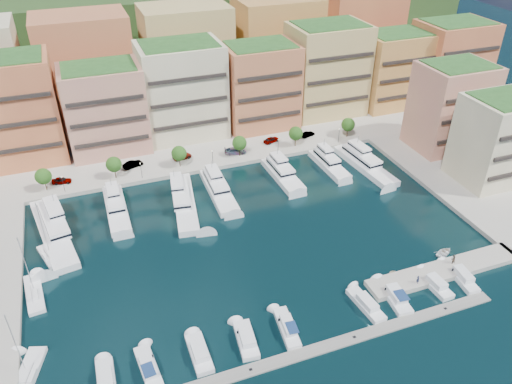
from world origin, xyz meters
The scene contains 59 objects.
ground centered at (0.00, 0.00, 0.00)m, with size 400.00×400.00×0.00m, color black.
north_quay centered at (0.00, 62.00, 0.00)m, with size 220.00×64.00×2.00m, color #9E998E.
hillside centered at (0.00, 110.00, 0.00)m, with size 240.00×40.00×58.00m, color #1D3E19.
south_pontoon centered at (-3.00, -30.00, 0.00)m, with size 72.00×2.20×0.35m, color gray.
finger_pier centered at (30.00, -22.00, 0.00)m, with size 32.00×5.00×2.00m, color #9E998E.
apartment_1 centered at (-44.00, 51.99, 14.31)m, with size 20.00×16.50×26.80m.
apartment_2 centered at (-23.00, 49.99, 12.31)m, with size 20.00×15.50×22.80m.
apartment_3 centered at (-2.00, 51.99, 13.81)m, with size 22.00×16.50×25.80m.
apartment_4 centered at (20.00, 49.99, 12.81)m, with size 20.00×15.50×23.80m.
apartment_5 centered at (42.00, 51.99, 14.31)m, with size 22.00×16.50×26.80m.
apartment_6 centered at (64.00, 49.99, 12.31)m, with size 20.00×15.50×22.80m.
apartment_7 centered at (84.00, 47.99, 13.31)m, with size 22.00×16.50×24.80m.
apartment_east_a centered at (62.00, 19.99, 12.31)m, with size 18.00×14.50×22.80m.
apartment_east_b centered at (62.00, 1.99, 11.31)m, with size 18.00×14.50×20.80m.
backblock_1 centered at (-25.00, 74.00, 16.00)m, with size 26.00×18.00×30.00m, color #B96945.
backblock_2 centered at (5.00, 74.00, 16.00)m, with size 26.00×18.00×30.00m, color tan.
backblock_3 centered at (35.00, 74.00, 16.00)m, with size 26.00×18.00×30.00m, color #CD8D4B.
backblock_4 centered at (65.00, 74.00, 16.00)m, with size 26.00×18.00×30.00m, color #D67D47.
tree_0 centered at (-40.00, 33.50, 4.74)m, with size 3.80×3.80×5.65m.
tree_1 centered at (-24.00, 33.50, 4.74)m, with size 3.80×3.80×5.65m.
tree_2 centered at (-8.00, 33.50, 4.74)m, with size 3.80×3.80×5.65m.
tree_3 centered at (8.00, 33.50, 4.74)m, with size 3.80×3.80×5.65m.
tree_4 centered at (24.00, 33.50, 4.74)m, with size 3.80×3.80×5.65m.
tree_5 centered at (40.00, 33.50, 4.74)m, with size 3.80×3.80×5.65m.
lamppost_0 centered at (-36.00, 31.20, 3.83)m, with size 0.30×0.30×4.20m.
lamppost_1 centered at (-18.00, 31.20, 3.83)m, with size 0.30×0.30×4.20m.
lamppost_2 centered at (0.00, 31.20, 3.83)m, with size 0.30×0.30×4.20m.
lamppost_3 centered at (18.00, 31.20, 3.83)m, with size 0.30×0.30×4.20m.
lamppost_4 centered at (36.00, 31.20, 3.83)m, with size 0.30×0.30×4.20m.
yacht_0 centered at (-39.09, 16.95, 1.21)m, with size 9.30×26.76×7.30m.
yacht_1 centered at (-25.64, 20.50, 1.09)m, with size 4.53×18.51×7.30m.
yacht_2 centered at (-10.82, 18.20, 1.21)m, with size 7.94×23.99×7.30m.
yacht_3 centered at (-2.09, 20.03, 1.21)m, with size 5.00×19.69×7.30m.
yacht_4 centered at (14.87, 21.25, 1.09)m, with size 5.25×16.97×7.30m.
yacht_5 centered at (28.01, 21.80, 1.21)m, with size 4.51×15.82×7.30m.
yacht_6 centered at (36.57, 18.79, 1.21)m, with size 6.67×22.62×7.30m.
cruiser_0 centered at (-32.82, -24.59, 0.55)m, with size 2.73×7.96×2.55m.
cruiser_1 centered at (-26.52, -24.62, 0.57)m, with size 3.33×8.98×2.66m.
cruiser_2 centered at (-18.58, -24.59, 0.55)m, with size 2.80×7.95×2.55m.
cruiser_3 centered at (-10.78, -24.59, 0.55)m, with size 3.63×8.05×2.55m.
cruiser_4 centered at (-3.60, -24.62, 0.57)m, with size 3.33×9.00×2.66m.
cruiser_6 centered at (11.40, -24.60, 0.55)m, with size 3.29×8.89×2.55m.
cruiser_7 centered at (17.20, -24.62, 0.57)m, with size 3.74×9.17×2.66m.
cruiser_8 centered at (25.85, -24.59, 0.55)m, with size 2.93×8.00×2.55m.
cruiser_9 centered at (31.73, -24.60, 0.55)m, with size 3.42×9.09×2.55m.
sailboat_0 centered at (-43.82, -19.27, 0.31)m, with size 5.80×10.39×13.20m.
sailboat_2 centered at (-40.05, 8.80, 0.32)m, with size 4.93×8.20×13.20m.
sailboat_1 centered at (-42.88, -1.35, 0.31)m, with size 3.81×10.68×13.20m.
tender_3 centered at (34.18, -17.10, 0.45)m, with size 1.47×1.70×0.90m, color beige.
tender_2 centered at (33.45, -17.58, 0.42)m, with size 2.90×4.07×0.84m, color white.
tender_1 centered at (20.53, -18.92, 0.42)m, with size 1.39×1.61×0.85m, color #C1B393.
car_0 centered at (-36.47, 35.52, 1.76)m, with size 1.80×4.48×1.53m, color gray.
car_1 centered at (-19.27, 37.29, 1.84)m, with size 1.77×5.08×1.68m, color gray.
car_2 centered at (-6.56, 37.28, 1.70)m, with size 2.33×5.04×1.40m, color gray.
car_3 centered at (7.31, 35.07, 1.83)m, with size 2.34×5.75×1.67m, color gray.
car_4 centered at (18.70, 37.80, 1.80)m, with size 1.88×4.67×1.59m, color gray.
car_5 centered at (29.68, 37.49, 1.70)m, with size 1.48×4.25×1.40m, color gray.
person_0 centered at (22.73, -23.46, 1.85)m, with size 0.62×0.41×1.70m, color #242B48.
person_1 centered at (32.32, -21.18, 1.97)m, with size 0.94×0.73×1.94m, color brown.
Camera 1 is at (-28.40, -76.28, 64.25)m, focal length 35.00 mm.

